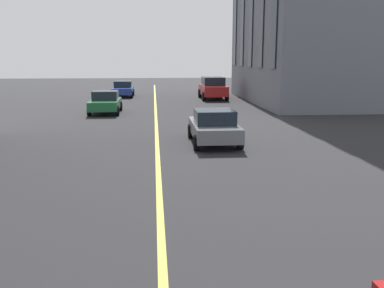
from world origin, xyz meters
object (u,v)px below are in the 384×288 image
Objects in this scene: car_red_parked_a at (213,88)px; car_green_mid at (105,102)px; car_grey_far at (214,126)px; car_blue_parked_b at (123,89)px.

car_green_mid is at bearing 136.72° from car_red_parked_a.
car_grey_far is 1.00× the size of car_blue_parked_b.
car_grey_far is (-10.23, -5.49, 0.00)m from car_green_mid.
car_green_mid and car_grey_far have the same top height.
car_blue_parked_b is (3.05, 7.77, -0.27)m from car_red_parked_a.
car_green_mid is 11.62m from car_blue_parked_b.
car_green_mid is 11.61m from car_grey_far.
car_red_parked_a is at bearing -111.43° from car_blue_parked_b.
car_grey_far is 18.97m from car_red_parked_a.
car_green_mid is 0.83× the size of car_red_parked_a.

